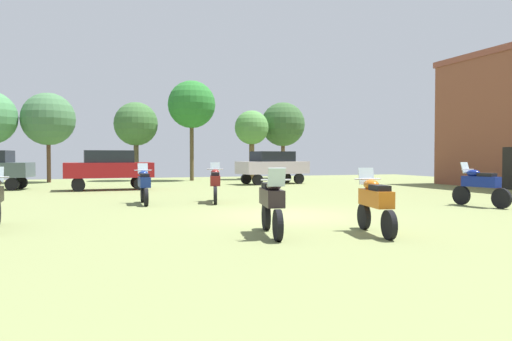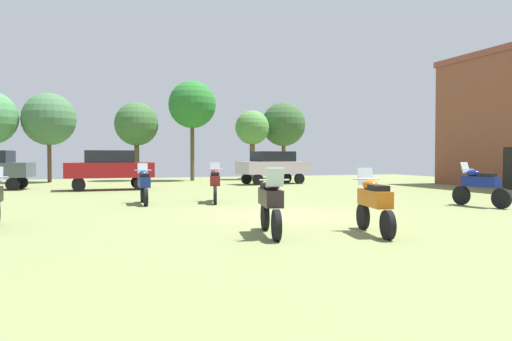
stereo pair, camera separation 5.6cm
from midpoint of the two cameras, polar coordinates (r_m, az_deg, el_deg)
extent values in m
cube|color=olive|center=(14.26, 3.41, -5.26)|extent=(44.00, 52.00, 0.02)
cube|color=black|center=(28.04, 27.66, 0.20)|extent=(0.08, 1.20, 2.20)
cylinder|color=black|center=(18.66, 22.73, -2.68)|extent=(0.25, 0.68, 0.67)
cylinder|color=black|center=(17.81, 26.62, -2.93)|extent=(0.25, 0.68, 0.67)
cube|color=navy|center=(18.19, 24.65, -1.19)|extent=(0.60, 1.32, 0.36)
ellipsoid|color=navy|center=(18.34, 23.92, -0.28)|extent=(0.41, 0.53, 0.24)
cube|color=black|center=(18.05, 25.24, -0.46)|extent=(0.40, 0.61, 0.12)
cube|color=silver|center=(18.53, 23.12, 0.30)|extent=(0.38, 0.22, 0.39)
cylinder|color=#B7B7BC|center=(18.47, 23.36, 0.11)|extent=(0.62, 0.16, 0.04)
cylinder|color=black|center=(18.60, -13.16, -2.69)|extent=(0.14, 0.62, 0.62)
cylinder|color=black|center=(17.13, -12.79, -3.06)|extent=(0.14, 0.62, 0.62)
cube|color=navy|center=(17.84, -12.99, -1.30)|extent=(0.40, 1.26, 0.36)
ellipsoid|color=navy|center=(18.10, -13.07, -0.37)|extent=(0.34, 0.49, 0.24)
cube|color=black|center=(17.61, -12.94, -0.56)|extent=(0.32, 0.57, 0.12)
cube|color=silver|center=(18.41, -13.15, 0.22)|extent=(0.36, 0.16, 0.39)
cylinder|color=#B7B7BC|center=(18.32, -13.12, 0.03)|extent=(0.62, 0.06, 0.04)
cylinder|color=black|center=(11.76, 12.33, -5.23)|extent=(0.24, 0.62, 0.61)
cylinder|color=black|center=(10.42, 15.10, -6.14)|extent=(0.24, 0.62, 0.61)
cube|color=#C86416|center=(11.04, 13.65, -3.16)|extent=(0.60, 1.28, 0.36)
ellipsoid|color=#C86416|center=(11.27, 13.14, -1.63)|extent=(0.41, 0.53, 0.24)
cube|color=black|center=(10.82, 14.08, -1.98)|extent=(0.41, 0.61, 0.12)
cube|color=silver|center=(11.55, 12.60, -0.65)|extent=(0.38, 0.22, 0.39)
cylinder|color=#B7B7BC|center=(11.47, 12.76, -0.97)|extent=(0.61, 0.16, 0.04)
cylinder|color=black|center=(18.88, -4.88, -2.55)|extent=(0.27, 0.65, 0.64)
cylinder|color=black|center=(17.36, -4.85, -2.92)|extent=(0.27, 0.65, 0.64)
cube|color=maroon|center=(18.08, -4.87, -1.15)|extent=(0.67, 1.35, 0.36)
ellipsoid|color=maroon|center=(18.36, -4.88, -0.23)|extent=(0.43, 0.54, 0.24)
cube|color=black|center=(17.85, -4.87, -0.42)|extent=(0.43, 0.62, 0.12)
cube|color=silver|center=(18.68, -4.88, 0.35)|extent=(0.39, 0.24, 0.39)
cylinder|color=#B7B7BC|center=(18.59, -4.88, 0.16)|extent=(0.61, 0.19, 0.04)
cylinder|color=black|center=(9.92, 2.40, -6.38)|extent=(0.24, 0.66, 0.64)
cylinder|color=black|center=(11.38, 1.04, -5.34)|extent=(0.24, 0.66, 0.64)
cube|color=#2B2122|center=(10.59, 1.68, -3.13)|extent=(0.60, 1.31, 0.36)
ellipsoid|color=#2B2122|center=(10.29, 1.94, -1.71)|extent=(0.41, 0.53, 0.24)
cube|color=black|center=(10.80, 1.48, -1.77)|extent=(0.40, 0.61, 0.12)
cube|color=silver|center=(9.97, 2.26, -0.79)|extent=(0.38, 0.22, 0.39)
cylinder|color=#B7B7BC|center=(10.07, 2.16, -1.10)|extent=(0.61, 0.16, 0.04)
cylinder|color=black|center=(25.03, -20.07, -1.61)|extent=(0.64, 0.23, 0.64)
cylinder|color=black|center=(26.46, -20.09, -1.43)|extent=(0.64, 0.23, 0.64)
cylinder|color=black|center=(25.21, -13.41, -1.52)|extent=(0.64, 0.23, 0.64)
cylinder|color=black|center=(26.64, -13.79, -1.36)|extent=(0.64, 0.23, 0.64)
cube|color=maroon|center=(25.77, -16.84, 0.06)|extent=(4.33, 1.88, 0.75)
cube|color=black|center=(25.76, -16.86, 1.57)|extent=(2.40, 1.63, 0.61)
cylinder|color=black|center=(28.66, 0.14, -1.10)|extent=(0.67, 0.33, 0.64)
cylinder|color=black|center=(29.92, -1.22, -0.98)|extent=(0.67, 0.33, 0.64)
cylinder|color=black|center=(30.20, 4.97, -0.96)|extent=(0.67, 0.33, 0.64)
cylinder|color=black|center=(31.40, 3.49, -0.86)|extent=(0.67, 0.33, 0.64)
cube|color=#B8AAB8|center=(29.99, 1.89, 0.35)|extent=(4.55, 2.52, 0.75)
cube|color=black|center=(29.99, 1.89, 1.65)|extent=(2.60, 1.97, 0.61)
cylinder|color=black|center=(27.11, -26.62, -1.44)|extent=(0.67, 0.32, 0.64)
cylinder|color=black|center=(28.49, -25.78, -1.28)|extent=(0.67, 0.32, 0.64)
cylinder|color=brown|center=(34.44, -23.06, 1.49)|extent=(0.25, 0.25, 3.35)
sphere|color=#416E44|center=(34.52, -23.11, 5.54)|extent=(3.39, 3.39, 3.39)
cylinder|color=brown|center=(34.42, -7.54, 2.63)|extent=(0.27, 0.27, 4.57)
sphere|color=#28722B|center=(34.61, -7.56, 7.65)|extent=(3.30, 3.30, 3.30)
cylinder|color=brown|center=(35.90, -0.55, 1.55)|extent=(0.38, 0.38, 3.25)
sphere|color=#4E8941|center=(35.96, -0.55, 5.04)|extent=(2.50, 2.50, 2.50)
cylinder|color=#4D442F|center=(35.01, -13.84, 1.51)|extent=(0.34, 0.34, 3.27)
sphere|color=#3A6633|center=(35.08, -13.87, 5.30)|extent=(3.02, 3.02, 3.02)
cylinder|color=brown|center=(37.74, 3.12, 1.67)|extent=(0.30, 0.30, 3.40)
sphere|color=#345A2E|center=(37.81, 3.13, 5.40)|extent=(3.37, 3.37, 3.37)
camera|label=1|loc=(0.03, -90.08, 0.00)|focal=34.31mm
camera|label=2|loc=(0.03, 89.92, 0.00)|focal=34.31mm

